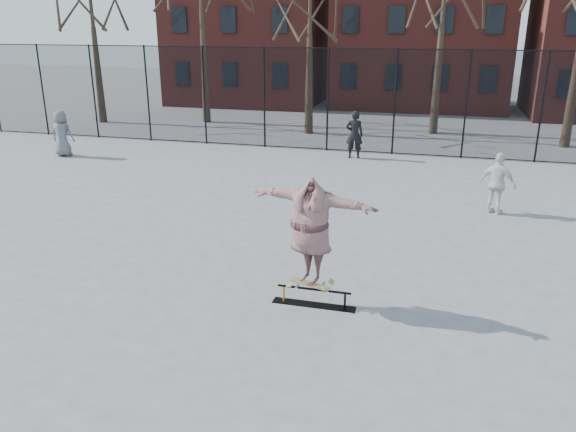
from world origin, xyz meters
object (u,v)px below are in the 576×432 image
(bystander_grey, at_px, (62,133))
(bystander_black, at_px, (354,134))
(skate_rail, at_px, (314,299))
(bystander_white, at_px, (498,184))
(skater, at_px, (311,234))
(skateboard, at_px, (310,286))

(bystander_grey, height_order, bystander_black, bystander_black)
(skate_rail, distance_m, bystander_grey, 15.15)
(bystander_white, bearing_deg, skater, 88.66)
(bystander_grey, distance_m, bystander_white, 15.80)
(skateboard, xyz_separation_m, bystander_grey, (-11.85, 9.32, 0.49))
(skater, distance_m, bystander_grey, 15.08)
(skate_rail, relative_size, bystander_white, 0.92)
(bystander_grey, xyz_separation_m, bystander_black, (10.84, 2.56, 0.02))
(skateboard, height_order, bystander_grey, bystander_grey)
(skater, xyz_separation_m, bystander_white, (3.67, 6.36, -0.56))
(skateboard, bearing_deg, bystander_white, 60.00)
(bystander_grey, bearing_deg, bystander_white, 164.35)
(skater, relative_size, bystander_white, 1.41)
(skateboard, distance_m, bystander_white, 7.35)
(bystander_grey, height_order, bystander_white, bystander_grey)
(skateboard, bearing_deg, bystander_grey, 141.81)
(skater, height_order, bystander_black, skater)
(skateboard, distance_m, bystander_grey, 15.08)
(skater, height_order, bystander_white, skater)
(bystander_grey, bearing_deg, skate_rail, 137.15)
(bystander_black, bearing_deg, skate_rail, 89.83)
(bystander_black, distance_m, bystander_white, 7.24)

